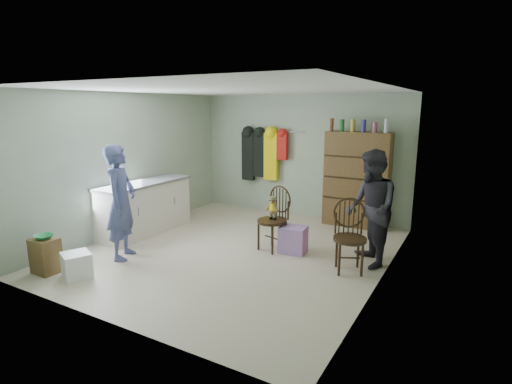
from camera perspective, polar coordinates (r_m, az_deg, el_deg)
The scene contains 13 objects.
ground_plane at distance 6.45m, azimuth -2.84°, elevation -8.38°, with size 5.00×5.00×0.00m, color beige.
room_walls at distance 6.53m, azimuth -0.48°, elevation 6.16°, with size 5.00×5.00×5.00m.
counter at distance 7.49m, azimuth -15.59°, elevation -2.11°, with size 0.64×1.86×0.94m.
stool at distance 6.28m, azimuth -27.83°, elevation -8.04°, with size 0.34×0.29×0.49m, color brown.
bowl at distance 6.20m, azimuth -28.08°, elevation -5.67°, with size 0.23×0.23×0.06m, color #22944A.
plastic_tub at distance 5.96m, azimuth -24.24°, elevation -9.51°, with size 0.36×0.34×0.34m, color white.
chair_front at distance 6.35m, azimuth 2.66°, elevation -3.19°, with size 0.56×0.56×1.03m.
chair_far at distance 5.69m, azimuth 13.20°, elevation -5.67°, with size 0.60×0.60×1.02m.
striped_bag at distance 6.32m, azimuth 5.31°, elevation -6.79°, with size 0.40×0.31×0.43m, color pink.
person_left at distance 6.26m, azimuth -18.72°, elevation -1.39°, with size 0.63×0.41×1.73m, color #485185.
person_right at distance 5.88m, azimuth 16.09°, elevation -2.30°, with size 0.82×0.64×1.68m, color #2D2B33.
dresser at distance 7.77m, azimuth 14.20°, elevation 1.78°, with size 1.20×0.39×2.04m.
coat_rack at distance 8.57m, azimuth 0.93°, elevation 5.37°, with size 1.42×0.12×1.09m.
Camera 1 is at (3.25, -5.09, 2.25)m, focal length 28.00 mm.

